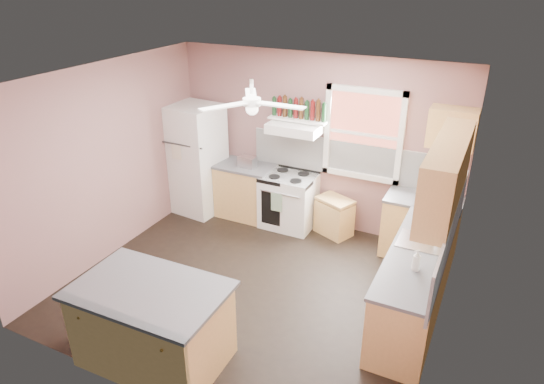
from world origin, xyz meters
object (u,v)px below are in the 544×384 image
at_px(toaster, 247,162).
at_px(stove, 289,201).
at_px(refrigerator, 197,159).
at_px(cart, 334,218).
at_px(island, 153,326).

xyz_separation_m(toaster, stove, (0.70, 0.06, -0.56)).
bearing_deg(refrigerator, cart, 10.58).
height_order(stove, island, same).
relative_size(refrigerator, cart, 3.39).
height_order(refrigerator, cart, refrigerator).
relative_size(toaster, cart, 0.52).
xyz_separation_m(stove, cart, (0.75, 0.06, -0.16)).
bearing_deg(toaster, stove, 8.76).
xyz_separation_m(refrigerator, cart, (2.35, 0.20, -0.64)).
relative_size(refrigerator, stove, 2.11).
xyz_separation_m(stove, island, (-0.05, -3.29, 0.00)).
height_order(refrigerator, toaster, refrigerator).
height_order(refrigerator, stove, refrigerator).
bearing_deg(toaster, cart, 8.68).
height_order(refrigerator, island, refrigerator).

